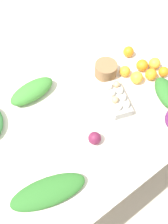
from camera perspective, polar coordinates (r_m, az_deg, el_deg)
name	(u,v)px	position (r m, az deg, el deg)	size (l,w,h in m)	color
ground_plane	(84,158)	(2.17, 0.00, -10.45)	(8.00, 8.00, 0.00)	#B2A899
dining_table	(84,120)	(1.58, 0.00, -1.94)	(1.43, 1.04, 0.73)	silver
egg_carton	(117,98)	(1.54, 7.50, 3.16)	(0.18, 0.27, 0.09)	#A8A8A3
paper_bag	(106,70)	(1.67, 5.01, 9.65)	(0.15, 0.15, 0.09)	olive
greens_bunch_kale	(48,192)	(1.31, -8.16, -17.59)	(0.39, 0.15, 0.06)	#2D6B28
greens_bunch_dandelion	(32,91)	(1.58, -11.79, 4.70)	(0.30, 0.13, 0.09)	#3D8433
greens_bunch_beet_tops	(167,93)	(1.62, 18.36, 4.13)	(0.25, 0.12, 0.09)	#2D6B28
beet_root	(95,138)	(1.39, 2.46, -6.00)	(0.07, 0.07, 0.07)	maroon
orange_0	(128,52)	(1.81, 10.13, 13.42)	(0.07, 0.07, 0.07)	orange
orange_1	(154,63)	(1.77, 15.81, 10.62)	(0.08, 0.08, 0.08)	#F9A833
orange_2	(142,65)	(1.74, 13.15, 10.35)	(0.08, 0.08, 0.08)	orange
orange_3	(136,77)	(1.66, 11.91, 7.74)	(0.08, 0.08, 0.08)	#F9A833
orange_4	(164,72)	(1.74, 17.73, 8.78)	(0.07, 0.07, 0.07)	orange
orange_5	(125,71)	(1.68, 9.31, 9.18)	(0.07, 0.07, 0.07)	orange
orange_6	(151,74)	(1.70, 15.06, 8.31)	(0.08, 0.08, 0.08)	orange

